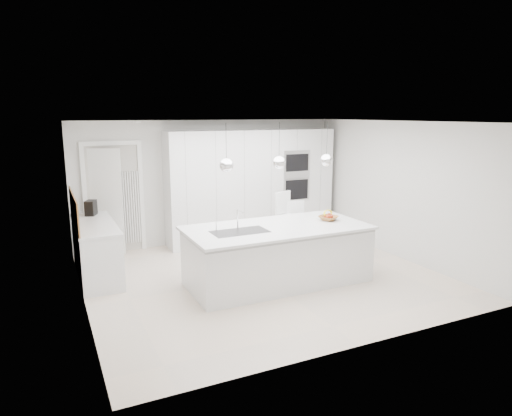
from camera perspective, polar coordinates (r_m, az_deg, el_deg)
name	(u,v)px	position (r m, az deg, el deg)	size (l,w,h in m)	color
floor	(264,277)	(7.55, 0.98, -8.63)	(5.50, 5.50, 0.00)	beige
wall_back	(211,181)	(9.48, -5.69, 3.33)	(5.50, 5.50, 0.00)	silver
wall_left	(79,219)	(6.50, -21.27, -1.29)	(5.00, 5.00, 0.00)	silver
ceiling	(264,122)	(7.08, 1.05, 10.71)	(5.50, 5.50, 0.00)	white
tall_cabinets	(252,186)	(9.52, -0.52, 2.82)	(3.60, 0.60, 2.30)	silver
oven_stack	(297,175)	(9.63, 5.13, 4.07)	(0.62, 0.04, 1.05)	#A5A5A8
doorway_frame	(114,200)	(9.04, -17.32, 0.99)	(1.11, 0.08, 2.13)	white
hallway_door	(101,202)	(8.96, -18.84, 0.68)	(0.82, 0.04, 2.00)	white
radiator	(132,207)	(9.11, -15.25, 0.07)	(0.32, 0.04, 1.40)	white
left_base_cabinets	(96,251)	(7.89, -19.32, -5.11)	(0.60, 1.80, 0.86)	silver
left_worktop	(94,224)	(7.78, -19.55, -1.93)	(0.62, 1.82, 0.04)	white
oak_backsplash	(74,209)	(7.70, -21.81, -0.17)	(0.02, 1.80, 0.50)	#9F6A33
island_base	(278,256)	(7.20, 2.77, -6.04)	(2.80, 1.20, 0.86)	silver
island_worktop	(277,228)	(7.12, 2.62, -2.48)	(2.84, 1.40, 0.04)	white
island_sink	(240,237)	(6.82, -2.03, -3.63)	(0.84, 0.44, 0.18)	#3F3F42
island_tap	(238,219)	(6.96, -2.32, -1.37)	(0.02, 0.02, 0.30)	white
pendant_left	(226,165)	(6.54, -3.72, 5.33)	(0.20, 0.20, 0.20)	white
pendant_mid	(279,163)	(6.89, 2.89, 5.67)	(0.20, 0.20, 0.20)	white
pendant_right	(326,160)	(7.33, 8.80, 5.91)	(0.20, 0.20, 0.20)	white
fruit_bowl	(328,218)	(7.60, 9.03, -1.26)	(0.30, 0.30, 0.07)	#9F6A33
espresso_machine	(91,208)	(8.37, -19.94, 0.02)	(0.15, 0.24, 0.26)	black
bar_stool_left	(287,227)	(8.31, 3.86, -2.34)	(0.40, 0.56, 1.22)	white
bar_stool_right	(298,230)	(8.46, 5.33, -2.74)	(0.34, 0.48, 1.04)	white
apple_a	(327,217)	(7.52, 8.93, -1.13)	(0.08, 0.08, 0.08)	#A13119
apple_b	(329,216)	(7.61, 9.15, -0.95)	(0.09, 0.09, 0.09)	#A13119
apple_c	(326,216)	(7.60, 8.72, -1.04)	(0.07, 0.07, 0.07)	#A13119
apple_extra_3	(331,216)	(7.60, 9.36, -1.05)	(0.07, 0.07, 0.07)	#A13119
banana_bunch	(328,213)	(7.58, 8.97, -0.64)	(0.23, 0.23, 0.03)	yellow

